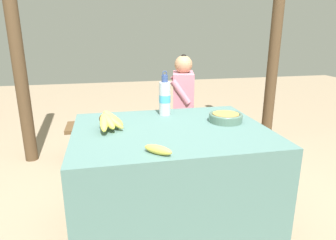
# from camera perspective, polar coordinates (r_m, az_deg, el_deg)

# --- Properties ---
(ground_plane) EXTENTS (12.00, 12.00, 0.00)m
(ground_plane) POSITION_cam_1_polar(r_m,az_deg,el_deg) (2.15, 0.50, -19.68)
(ground_plane) COLOR gray
(market_counter) EXTENTS (1.17, 0.91, 0.70)m
(market_counter) POSITION_cam_1_polar(r_m,az_deg,el_deg) (1.96, 0.52, -11.41)
(market_counter) COLOR #4C706B
(market_counter) RESTS_ON ground_plane
(banana_bunch_ripe) EXTENTS (0.16, 0.27, 0.13)m
(banana_bunch_ripe) POSITION_cam_1_polar(r_m,az_deg,el_deg) (1.82, -11.27, 0.08)
(banana_bunch_ripe) COLOR #4C381E
(banana_bunch_ripe) RESTS_ON market_counter
(serving_bowl) EXTENTS (0.22, 0.22, 0.06)m
(serving_bowl) POSITION_cam_1_polar(r_m,az_deg,el_deg) (1.98, 10.92, 0.57)
(serving_bowl) COLOR #4C6B5B
(serving_bowl) RESTS_ON market_counter
(water_bottle) EXTENTS (0.08, 0.08, 0.31)m
(water_bottle) POSITION_cam_1_polar(r_m,az_deg,el_deg) (2.09, -0.62, 4.28)
(water_bottle) COLOR silver
(water_bottle) RESTS_ON market_counter
(loose_banana_front) EXTENTS (0.14, 0.14, 0.04)m
(loose_banana_front) POSITION_cam_1_polar(r_m,az_deg,el_deg) (1.45, -1.90, -5.68)
(loose_banana_front) COLOR #E0C64C
(loose_banana_front) RESTS_ON market_counter
(wooden_bench) EXTENTS (1.86, 0.32, 0.39)m
(wooden_bench) POSITION_cam_1_polar(r_m,az_deg,el_deg) (3.09, -1.46, -1.06)
(wooden_bench) COLOR brown
(wooden_bench) RESTS_ON ground_plane
(seated_vendor) EXTENTS (0.45, 0.42, 1.05)m
(seated_vendor) POSITION_cam_1_polar(r_m,az_deg,el_deg) (3.04, 2.03, 3.78)
(seated_vendor) COLOR #473828
(seated_vendor) RESTS_ON ground_plane
(banana_bunch_green) EXTENTS (0.16, 0.23, 0.11)m
(banana_bunch_green) POSITION_cam_1_polar(r_m,az_deg,el_deg) (3.01, -10.60, 0.41)
(banana_bunch_green) COLOR #4C381E
(banana_bunch_green) RESTS_ON wooden_bench
(support_post_near) EXTENTS (0.12, 0.12, 2.66)m
(support_post_near) POSITION_cam_1_polar(r_m,az_deg,el_deg) (3.16, -27.43, 16.01)
(support_post_near) COLOR #4C3823
(support_post_near) RESTS_ON ground_plane
(support_post_far) EXTENTS (0.12, 0.12, 2.66)m
(support_post_far) POSITION_cam_1_polar(r_m,az_deg,el_deg) (3.57, 20.02, 16.72)
(support_post_far) COLOR #4C3823
(support_post_far) RESTS_ON ground_plane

